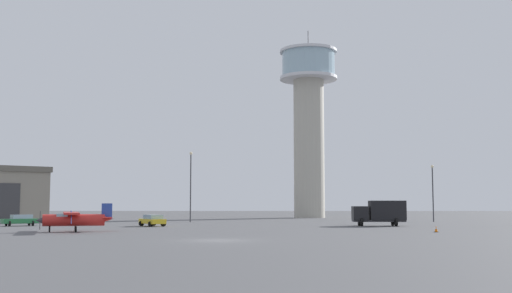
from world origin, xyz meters
TOP-DOWN VIEW (x-y plane):
  - ground_plane at (0.00, 0.00)m, footprint 400.00×400.00m
  - control_tower at (11.95, 76.25)m, footprint 11.31×11.31m
  - airplane_red at (-14.69, 13.92)m, footprint 7.08×9.00m
  - truck_box_black at (17.25, 30.29)m, footprint 6.30×3.38m
  - car_yellow at (-9.98, 28.68)m, footprint 3.82×4.61m
  - car_green at (-26.07, 29.51)m, footprint 4.33×3.80m
  - light_post_west at (28.45, 48.39)m, footprint 0.44×0.44m
  - light_post_east at (-7.63, 46.36)m, footprint 0.44×0.44m
  - traffic_cone_near_left at (19.36, 13.65)m, footprint 0.36×0.36m

SIDE VIEW (x-z plane):
  - ground_plane at x=0.00m, z-range 0.00..0.00m
  - traffic_cone_near_left at x=19.36m, z-range 0.00..0.59m
  - car_green at x=-26.07m, z-range 0.05..1.42m
  - car_yellow at x=-9.98m, z-range 0.05..1.42m
  - airplane_red at x=-14.69m, z-range -0.09..2.59m
  - truck_box_black at x=17.25m, z-range 0.15..3.19m
  - light_post_west at x=28.45m, z-range 0.82..9.31m
  - light_post_east at x=-7.63m, z-range 0.87..11.21m
  - control_tower at x=11.95m, z-range 1.75..38.85m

